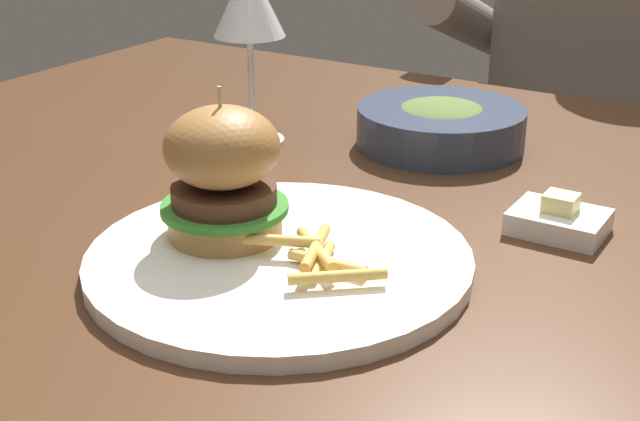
# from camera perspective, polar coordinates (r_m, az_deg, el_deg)

# --- Properties ---
(dining_table) EXTENTS (1.34, 0.99, 0.74)m
(dining_table) POSITION_cam_1_polar(r_m,az_deg,el_deg) (0.85, 2.93, -5.13)
(dining_table) COLOR #472B19
(dining_table) RESTS_ON ground
(main_plate) EXTENTS (0.31, 0.31, 0.01)m
(main_plate) POSITION_cam_1_polar(r_m,az_deg,el_deg) (0.72, -2.63, -3.19)
(main_plate) COLOR white
(main_plate) RESTS_ON dining_table
(burger_sandwich) EXTENTS (0.11, 0.11, 0.13)m
(burger_sandwich) POSITION_cam_1_polar(r_m,az_deg,el_deg) (0.73, -6.22, 2.42)
(burger_sandwich) COLOR #B78447
(burger_sandwich) RESTS_ON main_plate
(fries_pile) EXTENTS (0.13, 0.09, 0.02)m
(fries_pile) POSITION_cam_1_polar(r_m,az_deg,el_deg) (0.68, -0.20, -2.95)
(fries_pile) COLOR #E0B251
(fries_pile) RESTS_ON main_plate
(wine_glass) EXTENTS (0.08, 0.08, 0.20)m
(wine_glass) POSITION_cam_1_polar(r_m,az_deg,el_deg) (0.98, -4.58, 12.99)
(wine_glass) COLOR silver
(wine_glass) RESTS_ON dining_table
(butter_dish) EXTENTS (0.08, 0.06, 0.04)m
(butter_dish) POSITION_cam_1_polar(r_m,az_deg,el_deg) (0.80, 15.03, -0.59)
(butter_dish) COLOR white
(butter_dish) RESTS_ON dining_table
(soup_bowl) EXTENTS (0.19, 0.19, 0.05)m
(soup_bowl) POSITION_cam_1_polar(r_m,az_deg,el_deg) (1.00, 7.73, 5.47)
(soup_bowl) COLOR #2D384C
(soup_bowl) RESTS_ON dining_table
(diner_person) EXTENTS (0.51, 0.36, 1.18)m
(diner_person) POSITION_cam_1_polar(r_m,az_deg,el_deg) (1.55, 17.85, 3.11)
(diner_person) COLOR #282833
(diner_person) RESTS_ON ground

